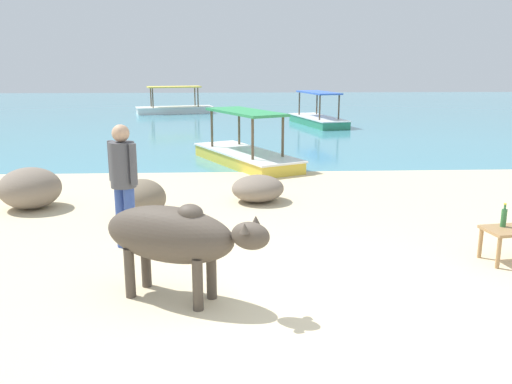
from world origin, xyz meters
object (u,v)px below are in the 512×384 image
cow (173,236)px  boat_green (318,118)px  boat_yellow (245,153)px  boat_white (175,108)px  bottle (504,217)px  person_standing (123,177)px

cow → boat_green: boat_green is taller
boat_yellow → boat_white: same height
boat_white → boat_green: size_ratio=1.00×
bottle → person_standing: (-4.68, 0.63, 0.41)m
boat_yellow → boat_green: bearing=133.5°
bottle → boat_yellow: 7.25m
person_standing → boat_yellow: size_ratio=0.43×
person_standing → boat_white: (-1.32, 19.60, -0.70)m
bottle → boat_yellow: size_ratio=0.08×
boat_yellow → boat_white: 13.95m
boat_white → boat_green: 8.15m
bottle → cow: bearing=-166.3°
bottle → boat_white: 21.10m
bottle → person_standing: 4.74m
bottle → boat_white: boat_white is taller
person_standing → boat_green: person_standing is taller
bottle → boat_yellow: (-2.96, 6.61, -0.29)m
boat_yellow → boat_green: 8.82m
cow → person_standing: size_ratio=1.11×
bottle → boat_yellow: boat_yellow is taller
cow → bottle: (3.90, 0.95, -0.14)m
boat_white → cow: bearing=-99.0°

